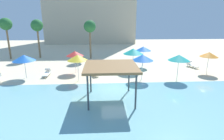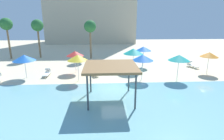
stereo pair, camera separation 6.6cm
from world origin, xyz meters
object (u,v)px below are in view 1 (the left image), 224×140
at_px(beach_umbrella_teal_0, 179,58).
at_px(beach_umbrella_teal_7, 133,51).
at_px(beach_umbrella_blue_6, 143,58).
at_px(lounge_chair_3, 93,72).
at_px(beach_umbrella_yellow_3, 78,58).
at_px(beach_umbrella_blue_4, 24,58).
at_px(palm_tree_0, 90,27).
at_px(beach_umbrella_orange_1, 209,55).
at_px(lounge_chair_4, 118,64).
at_px(beach_umbrella_red_5, 75,54).
at_px(lounge_chair_1, 47,73).
at_px(beach_umbrella_blue_2, 143,49).
at_px(lounge_chair_2, 192,65).
at_px(palm_tree_2, 37,26).
at_px(shade_pavilion, 111,68).
at_px(palm_tree_1, 6,25).

distance_m(beach_umbrella_teal_0, beach_umbrella_teal_7, 5.64).
bearing_deg(beach_umbrella_blue_6, lounge_chair_3, 160.66).
bearing_deg(beach_umbrella_yellow_3, lounge_chair_3, 52.69).
bearing_deg(beach_umbrella_teal_0, beach_umbrella_blue_4, 174.60).
relative_size(lounge_chair_3, palm_tree_0, 0.32).
distance_m(beach_umbrella_orange_1, lounge_chair_3, 13.82).
bearing_deg(lounge_chair_4, beach_umbrella_red_5, -84.88).
height_order(beach_umbrella_red_5, lounge_chair_1, beach_umbrella_red_5).
bearing_deg(beach_umbrella_blue_2, lounge_chair_1, -163.14).
relative_size(beach_umbrella_red_5, palm_tree_0, 0.43).
height_order(beach_umbrella_blue_4, lounge_chair_4, beach_umbrella_blue_4).
height_order(beach_umbrella_orange_1, beach_umbrella_teal_7, beach_umbrella_teal_7).
height_order(beach_umbrella_teal_0, lounge_chair_4, beach_umbrella_teal_0).
xyz_separation_m(lounge_chair_1, palm_tree_0, (4.59, 9.11, 4.69)).
bearing_deg(beach_umbrella_blue_6, lounge_chair_4, 111.34).
xyz_separation_m(beach_umbrella_blue_6, lounge_chair_2, (7.91, 4.72, -2.10)).
bearing_deg(palm_tree_2, beach_umbrella_teal_0, -34.18).
distance_m(shade_pavilion, beach_umbrella_blue_4, 11.08).
bearing_deg(lounge_chair_1, shade_pavilion, 44.74).
relative_size(shade_pavilion, lounge_chair_4, 2.07).
xyz_separation_m(beach_umbrella_teal_0, beach_umbrella_orange_1, (4.58, 2.19, -0.15)).
bearing_deg(palm_tree_0, beach_umbrella_blue_4, -124.09).
height_order(beach_umbrella_yellow_3, palm_tree_0, palm_tree_0).
height_order(beach_umbrella_blue_6, lounge_chair_2, beach_umbrella_blue_6).
bearing_deg(beach_umbrella_teal_0, lounge_chair_2, 50.61).
bearing_deg(beach_umbrella_blue_6, palm_tree_1, 148.81).
xyz_separation_m(beach_umbrella_red_5, lounge_chair_3, (2.22, -1.35, -2.00)).
relative_size(lounge_chair_3, palm_tree_2, 0.32).
xyz_separation_m(beach_umbrella_teal_0, beach_umbrella_blue_6, (-3.81, 0.28, -0.00)).
relative_size(beach_umbrella_teal_0, beach_umbrella_red_5, 1.05).
bearing_deg(beach_umbrella_yellow_3, beach_umbrella_blue_6, 0.92).
height_order(beach_umbrella_blue_2, beach_umbrella_blue_4, beach_umbrella_blue_2).
bearing_deg(beach_umbrella_teal_0, shade_pavilion, -147.80).
bearing_deg(palm_tree_0, beach_umbrella_teal_7, -53.22).
height_order(beach_umbrella_teal_0, beach_umbrella_teal_7, beach_umbrella_teal_7).
bearing_deg(palm_tree_2, beach_umbrella_teal_7, -31.66).
bearing_deg(lounge_chair_1, beach_umbrella_teal_0, 80.34).
xyz_separation_m(beach_umbrella_red_5, beach_umbrella_teal_7, (7.12, 0.27, 0.16)).
bearing_deg(lounge_chair_3, palm_tree_1, -148.00).
relative_size(shade_pavilion, beach_umbrella_teal_7, 1.45).
distance_m(beach_umbrella_blue_2, lounge_chair_2, 6.95).
relative_size(beach_umbrella_blue_4, lounge_chair_1, 1.37).
bearing_deg(beach_umbrella_yellow_3, palm_tree_1, 136.58).
distance_m(beach_umbrella_blue_2, palm_tree_1, 21.60).
relative_size(lounge_chair_2, palm_tree_2, 0.32).
bearing_deg(lounge_chair_2, lounge_chair_3, -94.42).
relative_size(shade_pavilion, beach_umbrella_blue_4, 1.57).
height_order(beach_umbrella_blue_4, beach_umbrella_teal_7, beach_umbrella_teal_7).
relative_size(beach_umbrella_teal_0, beach_umbrella_teal_7, 0.97).
distance_m(beach_umbrella_yellow_3, beach_umbrella_teal_7, 7.33).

